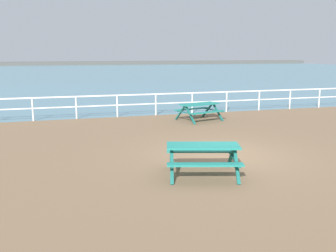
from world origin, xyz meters
The scene contains 6 objects.
ground_plane centered at (0.00, 0.00, -0.10)m, with size 30.00×24.00×0.20m, color brown.
sea_band centered at (0.00, 52.75, 0.00)m, with size 142.00×90.00×0.01m, color teal.
distant_shoreline centered at (0.00, 95.75, 0.00)m, with size 142.00×6.00×1.80m, color #4C4C47.
seaward_railing centered at (0.00, 7.75, 0.75)m, with size 23.07×0.07×1.08m.
picnic_table_near_left centered at (1.53, 5.77, 0.58)m, with size 2.14×1.93×0.80m.
picnic_table_mid_centre centered at (-1.23, -1.57, 0.58)m, with size 2.15×1.94×0.80m.
Camera 1 is at (-4.64, -9.96, 3.00)m, focal length 39.88 mm.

